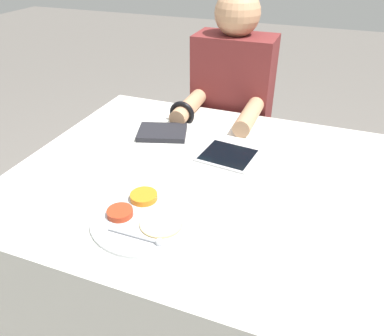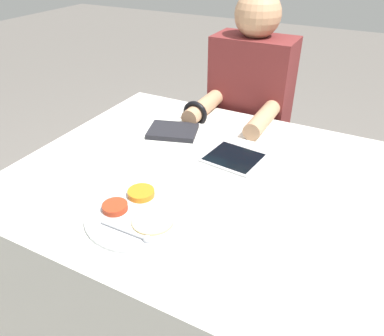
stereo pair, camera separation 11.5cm
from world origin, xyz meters
name	(u,v)px [view 1 (the left image)]	position (x,y,z in m)	size (l,w,h in m)	color
ground_plane	(200,309)	(0.00, 0.00, 0.00)	(12.00, 12.00, 0.00)	#605B56
dining_table	(201,250)	(0.00, 0.00, 0.35)	(1.23, 1.04, 0.70)	silver
thali_tray	(145,216)	(-0.07, -0.28, 0.71)	(0.31, 0.31, 0.03)	#B7BABF
red_notebook	(162,133)	(-0.24, 0.21, 0.71)	(0.22, 0.19, 0.02)	silver
tablet_device	(228,155)	(0.05, 0.13, 0.70)	(0.21, 0.20, 0.01)	#B7B7BC
person_diner	(230,126)	(-0.08, 0.65, 0.56)	(0.37, 0.47, 1.19)	black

